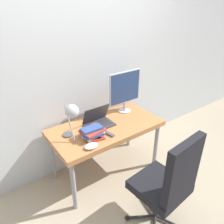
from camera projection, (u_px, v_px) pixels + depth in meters
ground_plane at (122, 186)px, 2.70m from camera, size 12.00×12.00×0.00m
wall_back at (86, 69)px, 2.63m from camera, size 8.00×0.05×2.60m
desk at (106, 130)px, 2.65m from camera, size 1.34×0.68×0.71m
laptop at (98, 121)px, 2.61m from camera, size 0.34×0.24×0.24m
monitor at (125, 89)px, 2.81m from camera, size 0.48×0.17×0.55m
desk_lamp at (72, 113)px, 2.16m from camera, size 0.14×0.29×0.44m
office_chair at (169, 182)px, 1.99m from camera, size 0.61×0.62×1.09m
book_stack at (93, 132)px, 2.37m from camera, size 0.27×0.25×0.12m
tv_remote at (96, 136)px, 2.40m from camera, size 0.06×0.14×0.02m
media_remote at (109, 134)px, 2.44m from camera, size 0.07×0.15×0.02m
game_controller at (91, 146)px, 2.22m from camera, size 0.15×0.10×0.04m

